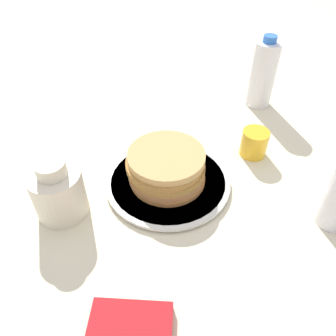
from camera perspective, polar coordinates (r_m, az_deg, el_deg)
ground_plane at (r=0.72m, az=-0.76°, el=-4.26°), size 4.00×4.00×0.00m
plate at (r=0.73m, az=-0.00°, el=-2.31°), size 0.28×0.28×0.01m
pancake_stack at (r=0.71m, az=-0.32°, el=0.18°), size 0.17×0.17×0.07m
juice_glass at (r=0.82m, az=14.79°, el=4.24°), size 0.06×0.06×0.07m
cream_jug at (r=0.68m, az=-18.56°, el=-3.92°), size 0.10×0.10×0.13m
water_bottle_near at (r=1.00m, az=16.18°, el=15.44°), size 0.07×0.07×0.20m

